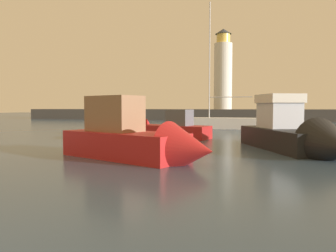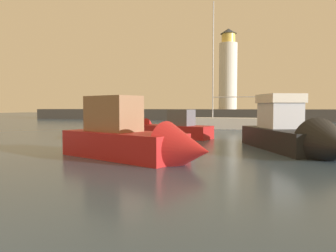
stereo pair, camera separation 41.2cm
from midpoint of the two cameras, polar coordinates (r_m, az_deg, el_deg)
ground_plane at (r=32.01m, az=4.13°, el=-1.00°), size 220.00×220.00×0.00m
breakwater at (r=61.58m, az=9.31°, el=1.96°), size 79.25×5.96×2.07m
lighthouse at (r=61.92m, az=9.49°, el=9.47°), size 3.34×3.34×14.91m
motorboat_0 at (r=25.90m, az=-1.64°, el=-0.51°), size 7.69×3.80×2.64m
motorboat_1 at (r=14.74m, az=-5.80°, el=-2.41°), size 8.18×5.14×3.39m
motorboat_3 at (r=18.48m, az=21.28°, el=-1.48°), size 5.87×9.19×3.79m
sailboat_moored at (r=37.32m, az=8.27°, el=0.60°), size 8.74×2.69×14.31m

